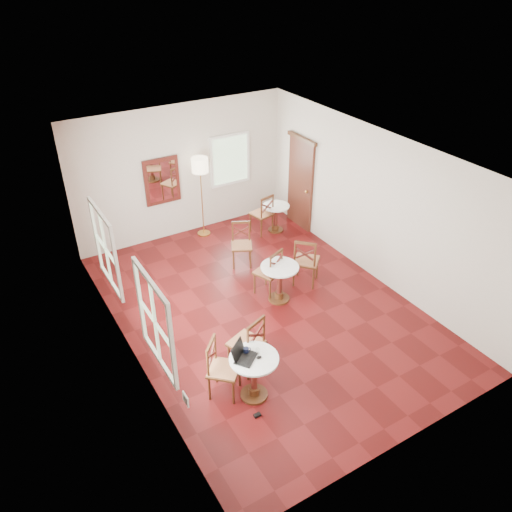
{
  "coord_description": "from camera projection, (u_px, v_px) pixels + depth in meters",
  "views": [
    {
      "loc": [
        -4.0,
        -6.37,
        5.84
      ],
      "look_at": [
        0.0,
        0.3,
        1.0
      ],
      "focal_mm": 35.54,
      "sensor_mm": 36.0,
      "label": 1
    }
  ],
  "objects": [
    {
      "name": "ground",
      "position": [
        264.0,
        309.0,
        9.47
      ],
      "size": [
        7.0,
        7.0,
        0.0
      ],
      "primitive_type": "plane",
      "color": "#580F0F",
      "rests_on": "ground"
    },
    {
      "name": "room_shell",
      "position": [
        254.0,
        214.0,
        8.65
      ],
      "size": [
        5.02,
        7.02,
        3.01
      ],
      "color": "beige",
      "rests_on": "ground"
    },
    {
      "name": "cafe_table_near",
      "position": [
        254.0,
        373.0,
        7.41
      ],
      "size": [
        0.72,
        0.72,
        0.77
      ],
      "color": "#4B2812",
      "rests_on": "ground"
    },
    {
      "name": "cafe_table_mid",
      "position": [
        279.0,
        279.0,
        9.47
      ],
      "size": [
        0.71,
        0.71,
        0.75
      ],
      "color": "#4B2812",
      "rests_on": "ground"
    },
    {
      "name": "cafe_table_back",
      "position": [
        276.0,
        215.0,
        11.82
      ],
      "size": [
        0.62,
        0.62,
        0.66
      ],
      "color": "#4B2812",
      "rests_on": "ground"
    },
    {
      "name": "chair_near_a",
      "position": [
        248.0,
        343.0,
        7.89
      ],
      "size": [
        0.62,
        0.62,
        1.04
      ],
      "rotation": [
        0.0,
        0.0,
        3.5
      ],
      "color": "#4B2812",
      "rests_on": "ground"
    },
    {
      "name": "chair_near_b",
      "position": [
        222.0,
        369.0,
        7.47
      ],
      "size": [
        0.63,
        0.63,
        0.97
      ],
      "rotation": [
        0.0,
        0.0,
        0.81
      ],
      "color": "#4B2812",
      "rests_on": "ground"
    },
    {
      "name": "chair_mid_a",
      "position": [
        269.0,
        272.0,
        9.65
      ],
      "size": [
        0.58,
        0.58,
        0.98
      ],
      "rotation": [
        0.0,
        0.0,
        3.52
      ],
      "color": "#4B2812",
      "rests_on": "ground"
    },
    {
      "name": "chair_mid_b",
      "position": [
        306.0,
        261.0,
        9.92
      ],
      "size": [
        0.68,
        0.68,
        1.04
      ],
      "rotation": [
        0.0,
        0.0,
        2.32
      ],
      "color": "#4B2812",
      "rests_on": "ground"
    },
    {
      "name": "chair_back_a",
      "position": [
        262.0,
        214.0,
        11.71
      ],
      "size": [
        0.53,
        0.53,
        0.97
      ],
      "rotation": [
        0.0,
        0.0,
        3.35
      ],
      "color": "#4B2812",
      "rests_on": "ground"
    },
    {
      "name": "chair_back_b",
      "position": [
        242.0,
        245.0,
        10.56
      ],
      "size": [
        0.58,
        0.58,
        0.94
      ],
      "rotation": [
        0.0,
        0.0,
        -0.47
      ],
      "color": "#4B2812",
      "rests_on": "ground"
    },
    {
      "name": "floor_lamp",
      "position": [
        200.0,
        170.0,
        11.05
      ],
      "size": [
        0.36,
        0.36,
        1.88
      ],
      "color": "#BF8C3F",
      "rests_on": "ground"
    },
    {
      "name": "laptop",
      "position": [
        242.0,
        355.0,
        7.23
      ],
      "size": [
        0.44,
        0.43,
        0.24
      ],
      "rotation": [
        0.0,
        0.0,
        0.65
      ],
      "color": "black",
      "rests_on": "cafe_table_near"
    },
    {
      "name": "mouse",
      "position": [
        259.0,
        357.0,
        7.25
      ],
      "size": [
        0.09,
        0.07,
        0.03
      ],
      "primitive_type": "ellipsoid",
      "rotation": [
        0.0,
        0.0,
        -0.25
      ],
      "color": "black",
      "rests_on": "cafe_table_near"
    },
    {
      "name": "navy_mug",
      "position": [
        246.0,
        350.0,
        7.32
      ],
      "size": [
        0.12,
        0.08,
        0.1
      ],
      "color": "black",
      "rests_on": "cafe_table_near"
    },
    {
      "name": "water_glass",
      "position": [
        258.0,
        351.0,
        7.3
      ],
      "size": [
        0.06,
        0.06,
        0.1
      ],
      "primitive_type": "cylinder",
      "color": "white",
      "rests_on": "cafe_table_near"
    },
    {
      "name": "power_adapter",
      "position": [
        257.0,
        415.0,
        7.32
      ],
      "size": [
        0.1,
        0.06,
        0.04
      ],
      "primitive_type": "cube",
      "color": "black",
      "rests_on": "ground"
    }
  ]
}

